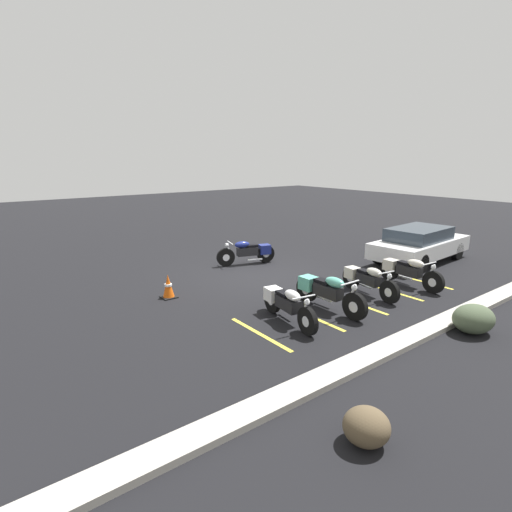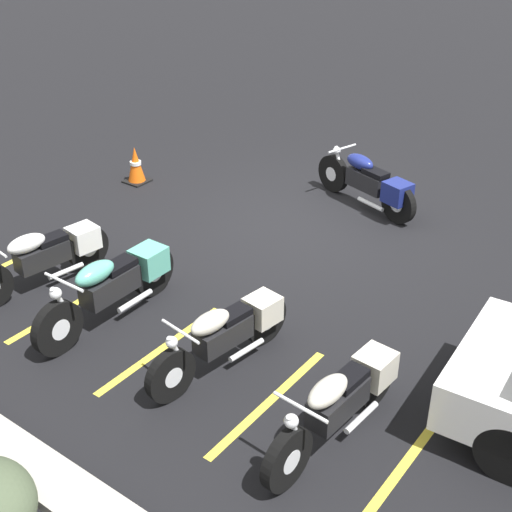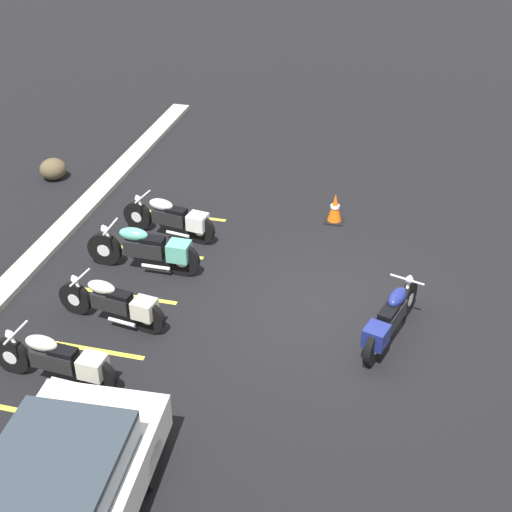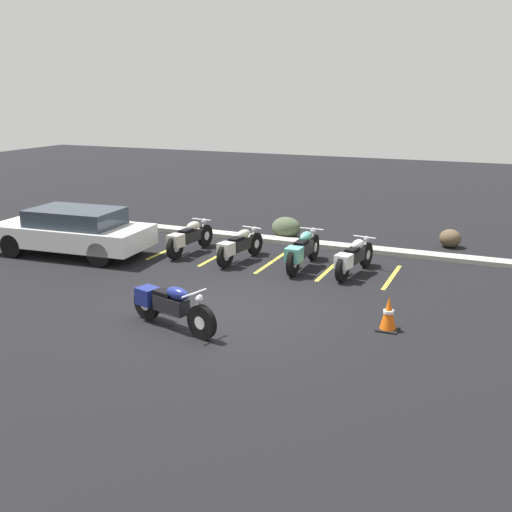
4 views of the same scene
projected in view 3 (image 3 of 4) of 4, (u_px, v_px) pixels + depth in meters
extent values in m
plane|color=black|center=(326.00, 311.00, 12.81)|extent=(60.00, 60.00, 0.00)
cylinder|color=black|center=(408.00, 299.00, 12.56)|extent=(0.65, 0.30, 0.65)
cylinder|color=silver|center=(408.00, 299.00, 12.56)|extent=(0.27, 0.19, 0.25)
cylinder|color=black|center=(374.00, 346.00, 11.46)|extent=(0.65, 0.30, 0.65)
cylinder|color=silver|center=(374.00, 346.00, 11.46)|extent=(0.27, 0.19, 0.25)
cube|color=black|center=(391.00, 316.00, 11.90)|extent=(0.79, 0.48, 0.29)
ellipsoid|color=navy|center=(397.00, 297.00, 11.90)|extent=(0.60, 0.40, 0.24)
cube|color=black|center=(389.00, 312.00, 11.67)|extent=(0.48, 0.35, 0.08)
cube|color=navy|center=(376.00, 336.00, 11.40)|extent=(0.48, 0.45, 0.33)
cylinder|color=silver|center=(407.00, 290.00, 12.34)|extent=(0.26, 0.13, 0.52)
cylinder|color=silver|center=(407.00, 280.00, 12.16)|extent=(0.21, 0.59, 0.04)
sphere|color=silver|center=(409.00, 280.00, 12.30)|extent=(0.14, 0.14, 0.14)
cylinder|color=silver|center=(376.00, 335.00, 11.93)|extent=(0.54, 0.22, 0.07)
cylinder|color=black|center=(12.00, 356.00, 11.26)|extent=(0.16, 0.65, 0.65)
cylinder|color=silver|center=(12.00, 356.00, 11.26)|extent=(0.14, 0.25, 0.25)
cylinder|color=black|center=(97.00, 376.00, 10.86)|extent=(0.16, 0.65, 0.65)
cylinder|color=silver|center=(97.00, 376.00, 10.86)|extent=(0.14, 0.25, 0.25)
cube|color=black|center=(55.00, 359.00, 10.97)|extent=(0.33, 0.76, 0.29)
ellipsoid|color=beige|center=(41.00, 343.00, 10.88)|extent=(0.29, 0.56, 0.23)
cube|color=black|center=(63.00, 351.00, 10.82)|extent=(0.26, 0.45, 0.08)
cube|color=beige|center=(93.00, 366.00, 10.78)|extent=(0.38, 0.41, 0.33)
cylinder|color=silver|center=(15.00, 344.00, 11.10)|extent=(0.08, 0.26, 0.52)
cylinder|color=silver|center=(16.00, 332.00, 10.95)|extent=(0.61, 0.08, 0.04)
sphere|color=silver|center=(10.00, 335.00, 11.02)|extent=(0.14, 0.14, 0.14)
cylinder|color=silver|center=(67.00, 382.00, 10.95)|extent=(0.11, 0.54, 0.07)
cylinder|color=black|center=(75.00, 298.00, 12.60)|extent=(0.20, 0.63, 0.62)
cylinder|color=silver|center=(75.00, 298.00, 12.60)|extent=(0.15, 0.25, 0.24)
cylinder|color=black|center=(148.00, 317.00, 12.13)|extent=(0.20, 0.63, 0.62)
cylinder|color=silver|center=(148.00, 317.00, 12.13)|extent=(0.15, 0.25, 0.24)
cube|color=black|center=(112.00, 302.00, 12.27)|extent=(0.36, 0.75, 0.28)
ellipsoid|color=beige|center=(101.00, 287.00, 12.20)|extent=(0.32, 0.56, 0.23)
cube|color=black|center=(119.00, 295.00, 12.12)|extent=(0.28, 0.44, 0.08)
cube|color=beige|center=(144.00, 309.00, 12.05)|extent=(0.39, 0.42, 0.32)
cylinder|color=silver|center=(79.00, 288.00, 12.43)|extent=(0.09, 0.25, 0.50)
cylinder|color=silver|center=(80.00, 277.00, 12.28)|extent=(0.58, 0.11, 0.03)
sphere|color=silver|center=(75.00, 279.00, 12.36)|extent=(0.13, 0.13, 0.13)
cylinder|color=silver|center=(122.00, 322.00, 12.24)|extent=(0.14, 0.52, 0.07)
cylinder|color=black|center=(105.00, 249.00, 13.94)|extent=(0.13, 0.68, 0.68)
cylinder|color=silver|center=(105.00, 249.00, 13.94)|extent=(0.13, 0.26, 0.26)
cylinder|color=black|center=(182.00, 260.00, 13.62)|extent=(0.13, 0.68, 0.68)
cylinder|color=silver|center=(182.00, 260.00, 13.62)|extent=(0.13, 0.26, 0.26)
cube|color=black|center=(145.00, 248.00, 13.69)|extent=(0.29, 0.79, 0.31)
ellipsoid|color=#59B29E|center=(133.00, 234.00, 13.58)|extent=(0.27, 0.58, 0.25)
cube|color=black|center=(153.00, 240.00, 13.54)|extent=(0.25, 0.46, 0.08)
cube|color=#59B29E|center=(179.00, 251.00, 13.53)|extent=(0.37, 0.42, 0.35)
cylinder|color=silver|center=(109.00, 238.00, 13.78)|extent=(0.06, 0.27, 0.55)
cylinder|color=silver|center=(110.00, 226.00, 13.62)|extent=(0.64, 0.04, 0.04)
sphere|color=silver|center=(104.00, 229.00, 13.69)|extent=(0.14, 0.14, 0.14)
cylinder|color=silver|center=(156.00, 267.00, 13.68)|extent=(0.07, 0.57, 0.07)
cylinder|color=black|center=(138.00, 216.00, 15.13)|extent=(0.21, 0.64, 0.63)
cylinder|color=silver|center=(138.00, 216.00, 15.13)|extent=(0.15, 0.26, 0.24)
cylinder|color=black|center=(200.00, 229.00, 14.64)|extent=(0.21, 0.64, 0.63)
cylinder|color=silver|center=(200.00, 229.00, 14.64)|extent=(0.15, 0.26, 0.24)
cube|color=black|center=(170.00, 217.00, 14.79)|extent=(0.37, 0.76, 0.29)
ellipsoid|color=white|center=(161.00, 204.00, 14.72)|extent=(0.33, 0.57, 0.23)
cube|color=black|center=(176.00, 210.00, 14.64)|extent=(0.29, 0.45, 0.08)
cube|color=white|center=(198.00, 222.00, 14.56)|extent=(0.40, 0.43, 0.33)
cylinder|color=silver|center=(141.00, 207.00, 14.96)|extent=(0.09, 0.26, 0.51)
cylinder|color=silver|center=(143.00, 197.00, 14.81)|extent=(0.59, 0.12, 0.03)
sphere|color=silver|center=(138.00, 199.00, 14.89)|extent=(0.13, 0.13, 0.13)
cylinder|color=silver|center=(178.00, 234.00, 14.76)|extent=(0.14, 0.53, 0.07)
cylinder|color=black|center=(148.00, 463.00, 9.43)|extent=(0.65, 0.26, 0.64)
cylinder|color=black|center=(37.00, 446.00, 9.67)|extent=(0.65, 0.26, 0.64)
cube|color=#2D3842|center=(44.00, 490.00, 8.13)|extent=(2.50, 1.67, 0.45)
cube|color=#A8A399|center=(30.00, 264.00, 14.00)|extent=(18.00, 0.50, 0.12)
ellipsoid|color=brown|center=(53.00, 169.00, 17.21)|extent=(0.88, 0.88, 0.52)
cube|color=black|center=(334.00, 220.00, 15.57)|extent=(0.40, 0.40, 0.03)
cone|color=#EA590F|center=(335.00, 208.00, 15.40)|extent=(0.32, 0.32, 0.66)
cylinder|color=white|center=(335.00, 206.00, 15.39)|extent=(0.20, 0.20, 0.06)
cube|color=gold|center=(38.00, 414.00, 10.61)|extent=(0.10, 2.10, 0.00)
cube|color=gold|center=(85.00, 348.00, 11.91)|extent=(0.10, 2.10, 0.00)
cube|color=gold|center=(123.00, 295.00, 13.21)|extent=(0.10, 2.10, 0.00)
cube|color=gold|center=(154.00, 251.00, 14.51)|extent=(0.10, 2.10, 0.00)
cube|color=gold|center=(180.00, 215.00, 15.81)|extent=(0.10, 2.10, 0.00)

